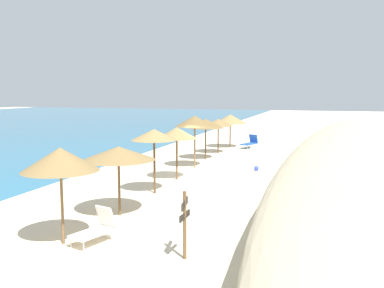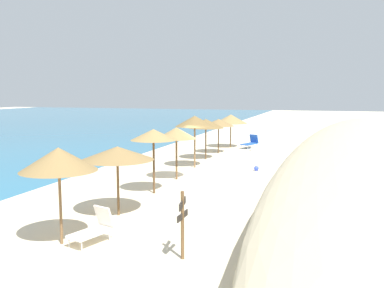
{
  "view_description": "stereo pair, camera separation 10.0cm",
  "coord_description": "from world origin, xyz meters",
  "px_view_note": "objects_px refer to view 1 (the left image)",
  "views": [
    {
      "loc": [
        -20.2,
        -5.92,
        4.24
      ],
      "look_at": [
        2.27,
        1.2,
        1.32
      ],
      "focal_mm": 39.12,
      "sensor_mm": 36.0,
      "label": 1
    },
    {
      "loc": [
        -20.17,
        -6.01,
        4.24
      ],
      "look_at": [
        2.27,
        1.2,
        1.32
      ],
      "focal_mm": 39.12,
      "sensor_mm": 36.0,
      "label": 2
    }
  ],
  "objects_px": {
    "beach_umbrella_1": "(118,153)",
    "cooler_box": "(254,148)",
    "beach_umbrella_2": "(154,135)",
    "lounge_chair_1": "(96,228)",
    "beach_umbrella_6": "(218,123)",
    "beach_ball": "(256,168)",
    "beach_umbrella_3": "(177,133)",
    "beach_umbrella_0": "(60,159)",
    "beach_umbrella_7": "(230,119)",
    "beach_umbrella_4": "(195,121)",
    "wooden_signpost": "(185,219)",
    "beach_umbrella_5": "(206,124)",
    "lounge_chair_0": "(250,142)"
  },
  "relations": [
    {
      "from": "beach_umbrella_0",
      "to": "beach_umbrella_6",
      "type": "xyz_separation_m",
      "value": [
        18.49,
        0.14,
        -0.26
      ]
    },
    {
      "from": "beach_umbrella_5",
      "to": "beach_umbrella_6",
      "type": "relative_size",
      "value": 1.07
    },
    {
      "from": "beach_umbrella_3",
      "to": "beach_umbrella_0",
      "type": "bearing_deg",
      "value": 179.39
    },
    {
      "from": "beach_umbrella_6",
      "to": "beach_ball",
      "type": "height_order",
      "value": "beach_umbrella_6"
    },
    {
      "from": "beach_umbrella_6",
      "to": "cooler_box",
      "type": "distance_m",
      "value": 3.52
    },
    {
      "from": "beach_umbrella_1",
      "to": "lounge_chair_0",
      "type": "relative_size",
      "value": 1.42
    },
    {
      "from": "beach_umbrella_5",
      "to": "beach_ball",
      "type": "distance_m",
      "value": 5.22
    },
    {
      "from": "beach_umbrella_1",
      "to": "cooler_box",
      "type": "bearing_deg",
      "value": -6.16
    },
    {
      "from": "beach_umbrella_7",
      "to": "wooden_signpost",
      "type": "xyz_separation_m",
      "value": [
        -21.73,
        -3.6,
        -1.14
      ]
    },
    {
      "from": "beach_umbrella_1",
      "to": "beach_umbrella_7",
      "type": "relative_size",
      "value": 0.98
    },
    {
      "from": "beach_umbrella_3",
      "to": "beach_umbrella_5",
      "type": "distance_m",
      "value": 6.44
    },
    {
      "from": "beach_umbrella_2",
      "to": "beach_umbrella_4",
      "type": "distance_m",
      "value": 6.35
    },
    {
      "from": "beach_umbrella_0",
      "to": "beach_umbrella_2",
      "type": "distance_m",
      "value": 6.28
    },
    {
      "from": "beach_umbrella_4",
      "to": "beach_umbrella_6",
      "type": "distance_m",
      "value": 5.88
    },
    {
      "from": "beach_ball",
      "to": "beach_umbrella_0",
      "type": "bearing_deg",
      "value": 164.74
    },
    {
      "from": "beach_umbrella_3",
      "to": "beach_ball",
      "type": "bearing_deg",
      "value": -44.25
    },
    {
      "from": "beach_umbrella_6",
      "to": "beach_umbrella_2",
      "type": "bearing_deg",
      "value": -178.62
    },
    {
      "from": "beach_umbrella_1",
      "to": "beach_umbrella_4",
      "type": "xyz_separation_m",
      "value": [
        9.64,
        0.26,
        0.46
      ]
    },
    {
      "from": "beach_umbrella_2",
      "to": "lounge_chair_1",
      "type": "relative_size",
      "value": 1.92
    },
    {
      "from": "beach_umbrella_0",
      "to": "beach_umbrella_7",
      "type": "xyz_separation_m",
      "value": [
        21.75,
        0.0,
        -0.21
      ]
    },
    {
      "from": "beach_umbrella_5",
      "to": "beach_umbrella_1",
      "type": "bearing_deg",
      "value": -177.86
    },
    {
      "from": "beach_umbrella_1",
      "to": "cooler_box",
      "type": "height_order",
      "value": "beach_umbrella_1"
    },
    {
      "from": "beach_umbrella_2",
      "to": "beach_umbrella_3",
      "type": "bearing_deg",
      "value": 1.13
    },
    {
      "from": "beach_umbrella_1",
      "to": "beach_umbrella_0",
      "type": "bearing_deg",
      "value": 175.82
    },
    {
      "from": "beach_umbrella_5",
      "to": "lounge_chair_1",
      "type": "xyz_separation_m",
      "value": [
        -15.28,
        -1.08,
        -1.85
      ]
    },
    {
      "from": "beach_umbrella_4",
      "to": "lounge_chair_0",
      "type": "xyz_separation_m",
      "value": [
        9.25,
        -1.56,
        -2.2
      ]
    },
    {
      "from": "beach_umbrella_7",
      "to": "beach_ball",
      "type": "distance_m",
      "value": 9.92
    },
    {
      "from": "beach_umbrella_2",
      "to": "beach_umbrella_7",
      "type": "bearing_deg",
      "value": 0.58
    },
    {
      "from": "wooden_signpost",
      "to": "beach_umbrella_5",
      "type": "bearing_deg",
      "value": 4.64
    },
    {
      "from": "beach_umbrella_3",
      "to": "beach_umbrella_5",
      "type": "xyz_separation_m",
      "value": [
        6.43,
        0.35,
        0.0
      ]
    },
    {
      "from": "beach_ball",
      "to": "cooler_box",
      "type": "distance_m",
      "value": 7.82
    },
    {
      "from": "lounge_chair_1",
      "to": "beach_ball",
      "type": "bearing_deg",
      "value": -85.08
    },
    {
      "from": "beach_umbrella_0",
      "to": "beach_ball",
      "type": "distance_m",
      "value": 13.34
    },
    {
      "from": "beach_umbrella_7",
      "to": "cooler_box",
      "type": "xyz_separation_m",
      "value": [
        -1.37,
        -2.1,
        -2.0
      ]
    },
    {
      "from": "beach_umbrella_0",
      "to": "beach_umbrella_2",
      "type": "xyz_separation_m",
      "value": [
        6.28,
        -0.16,
        0.07
      ]
    },
    {
      "from": "lounge_chair_0",
      "to": "beach_umbrella_2",
      "type": "bearing_deg",
      "value": 106.08
    },
    {
      "from": "beach_umbrella_7",
      "to": "beach_umbrella_6",
      "type": "bearing_deg",
      "value": 177.59
    },
    {
      "from": "beach_umbrella_0",
      "to": "beach_umbrella_5",
      "type": "height_order",
      "value": "beach_umbrella_0"
    },
    {
      "from": "beach_umbrella_3",
      "to": "beach_ball",
      "type": "distance_m",
      "value": 5.28
    },
    {
      "from": "lounge_chair_1",
      "to": "lounge_chair_0",
      "type": "bearing_deg",
      "value": -74.85
    },
    {
      "from": "beach_umbrella_4",
      "to": "beach_umbrella_5",
      "type": "bearing_deg",
      "value": 4.11
    },
    {
      "from": "beach_umbrella_2",
      "to": "beach_umbrella_5",
      "type": "height_order",
      "value": "beach_umbrella_2"
    },
    {
      "from": "beach_umbrella_1",
      "to": "beach_ball",
      "type": "bearing_deg",
      "value": -18.48
    },
    {
      "from": "beach_ball",
      "to": "wooden_signpost",
      "type": "bearing_deg",
      "value": -179.39
    },
    {
      "from": "beach_umbrella_3",
      "to": "beach_umbrella_4",
      "type": "xyz_separation_m",
      "value": [
        3.39,
        0.14,
        0.35
      ]
    },
    {
      "from": "beach_umbrella_3",
      "to": "beach_umbrella_4",
      "type": "distance_m",
      "value": 3.41
    },
    {
      "from": "beach_umbrella_1",
      "to": "beach_umbrella_5",
      "type": "height_order",
      "value": "beach_umbrella_5"
    },
    {
      "from": "lounge_chair_1",
      "to": "wooden_signpost",
      "type": "relative_size",
      "value": 0.8
    },
    {
      "from": "beach_umbrella_3",
      "to": "beach_umbrella_6",
      "type": "xyz_separation_m",
      "value": [
        9.25,
        0.24,
        -0.13
      ]
    },
    {
      "from": "beach_umbrella_4",
      "to": "beach_umbrella_7",
      "type": "distance_m",
      "value": 9.14
    }
  ]
}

